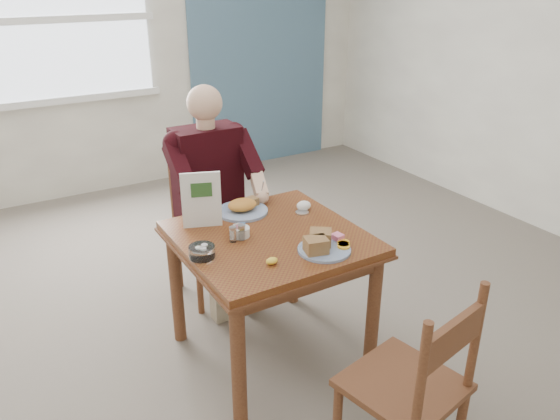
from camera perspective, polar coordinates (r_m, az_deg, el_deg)
floor at (r=3.20m, az=-0.95°, el=-14.68°), size 6.00×6.00×0.00m
wall_back at (r=5.35m, az=-17.99°, el=16.46°), size 5.50×0.00×5.50m
accent_panel at (r=5.91m, az=-2.04°, el=18.16°), size 1.60×0.02×2.80m
lemon_wedge at (r=2.52m, az=-0.85°, el=-5.34°), size 0.06×0.05×0.03m
napkin at (r=3.06m, az=2.49°, el=0.46°), size 0.10×0.08×0.05m
metal_dish at (r=3.03m, az=2.32°, el=-0.25°), size 0.09×0.09×0.01m
window at (r=5.22m, az=-22.63°, el=17.89°), size 1.72×0.04×1.42m
table at (r=2.84m, az=-1.04°, el=-4.58°), size 0.92×0.92×0.75m
chair_far at (r=3.56m, az=-7.42°, el=-1.53°), size 0.42×0.42×0.95m
chair_near at (r=2.33m, az=13.72°, el=-17.65°), size 0.49×0.49×0.95m
diner at (r=3.35m, az=-7.09°, el=3.03°), size 0.53×0.56×1.39m
near_plate at (r=2.63m, az=4.41°, el=-3.61°), size 0.34×0.34×0.09m
far_plate at (r=3.04m, az=-3.90°, el=0.28°), size 0.33×0.33×0.08m
caddy at (r=2.77m, az=-4.14°, el=-2.28°), size 0.10×0.10×0.07m
shakers at (r=2.72m, az=-4.49°, el=-2.43°), size 0.09×0.04×0.08m
creamer at (r=2.59m, az=-8.15°, el=-4.32°), size 0.13×0.13×0.06m
menu at (r=2.85m, az=-8.22°, el=1.08°), size 0.20×0.09×0.30m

